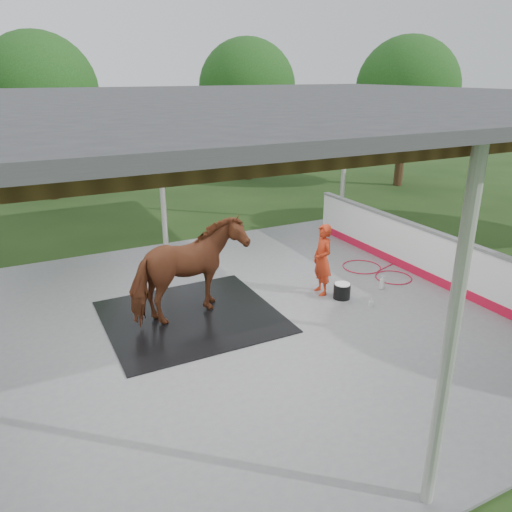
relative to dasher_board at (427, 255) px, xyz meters
name	(u,v)px	position (x,y,z in m)	size (l,w,h in m)	color
ground	(242,323)	(-4.60, 0.00, -0.59)	(100.00, 100.00, 0.00)	#1E3814
concrete_slab	(242,321)	(-4.60, 0.00, -0.57)	(12.00, 10.00, 0.05)	slate
pavilion_structure	(239,104)	(-4.60, 0.00, 3.37)	(12.60, 10.60, 4.05)	beige
dasher_board	(427,255)	(0.00, 0.00, 0.00)	(0.16, 8.00, 1.15)	red
tree_belt	(233,111)	(-4.30, 0.90, 3.20)	(28.00, 28.00, 5.80)	#382314
rubber_mat	(191,316)	(-5.40, 0.56, -0.53)	(3.16, 2.96, 0.02)	black
horse	(189,271)	(-5.40, 0.56, 0.41)	(1.00, 2.20, 1.86)	brown
handler	(322,260)	(-2.57, 0.36, 0.21)	(0.55, 0.36, 1.51)	#B92D13
wash_bucket	(342,291)	(-2.34, -0.05, -0.38)	(0.35, 0.35, 0.32)	black
soap_bottle_a	(382,282)	(-1.29, -0.06, -0.39)	(0.12, 0.12, 0.31)	silver
soap_bottle_b	(371,303)	(-2.05, -0.63, -0.46)	(0.07, 0.08, 0.16)	#338CD8
hose_coil	(376,271)	(-0.75, 0.77, -0.53)	(1.90, 1.72, 0.02)	#BB0D2B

